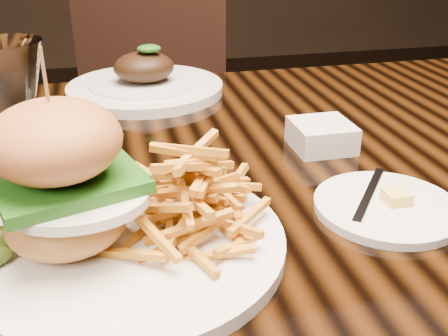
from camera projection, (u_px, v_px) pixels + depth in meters
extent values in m
cube|color=black|center=(214.00, 180.00, 0.71)|extent=(1.60, 0.90, 0.04)
cylinder|color=silver|center=(130.00, 243.00, 0.52)|extent=(0.31, 0.31, 0.01)
ellipsoid|color=#AD6F37|center=(67.00, 222.00, 0.50)|extent=(0.11, 0.11, 0.05)
ellipsoid|color=silver|center=(78.00, 201.00, 0.47)|extent=(0.13, 0.10, 0.01)
ellipsoid|color=orange|center=(106.00, 197.00, 0.47)|extent=(0.02, 0.02, 0.01)
cube|color=#276C1B|center=(61.00, 183.00, 0.48)|extent=(0.16, 0.15, 0.01)
ellipsoid|color=#9D582B|center=(54.00, 140.00, 0.46)|extent=(0.12, 0.12, 0.07)
cylinder|color=#9A7148|center=(48.00, 101.00, 0.44)|extent=(0.00, 0.00, 0.09)
cylinder|color=silver|center=(386.00, 207.00, 0.59)|extent=(0.16, 0.16, 0.01)
cube|color=#F0D04E|center=(396.00, 197.00, 0.59)|extent=(0.03, 0.03, 0.01)
cube|color=white|center=(369.00, 194.00, 0.61)|extent=(0.10, 0.12, 0.00)
cube|color=silver|center=(321.00, 136.00, 0.75)|extent=(0.08, 0.08, 0.04)
cylinder|color=white|center=(35.00, 219.00, 0.58)|extent=(0.07, 0.07, 0.00)
cylinder|color=white|center=(27.00, 176.00, 0.55)|extent=(0.01, 0.01, 0.10)
cone|color=white|center=(11.00, 88.00, 0.51)|extent=(0.07, 0.07, 0.09)
cylinder|color=silver|center=(145.00, 89.00, 0.98)|extent=(0.29, 0.29, 0.02)
cylinder|color=silver|center=(145.00, 87.00, 0.98)|extent=(0.21, 0.21, 0.02)
ellipsoid|color=black|center=(144.00, 67.00, 0.97)|extent=(0.11, 0.09, 0.06)
ellipsoid|color=#276C1B|center=(149.00, 49.00, 0.94)|extent=(0.04, 0.03, 0.02)
cube|color=black|center=(146.00, 145.00, 1.52)|extent=(0.56, 0.56, 0.06)
cube|color=black|center=(151.00, 43.00, 1.60)|extent=(0.46, 0.16, 0.50)
cylinder|color=black|center=(72.00, 246.00, 1.45)|extent=(0.04, 0.04, 0.45)
cylinder|color=black|center=(209.00, 247.00, 1.45)|extent=(0.04, 0.04, 0.45)
cylinder|color=black|center=(103.00, 183.00, 1.80)|extent=(0.04, 0.04, 0.45)
cylinder|color=black|center=(214.00, 184.00, 1.79)|extent=(0.04, 0.04, 0.45)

